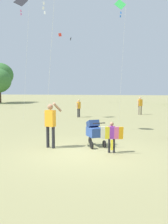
{
  "coord_description": "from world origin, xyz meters",
  "views": [
    {
      "loc": [
        1.41,
        -8.82,
        2.32
      ],
      "look_at": [
        -0.15,
        1.41,
        1.3
      ],
      "focal_mm": 42.11,
      "sensor_mm": 36.0,
      "label": 1
    }
  ],
  "objects": [
    {
      "name": "person_couple_left",
      "position": [
        -1.93,
        10.43,
        0.78
      ],
      "size": [
        0.27,
        0.4,
        1.33
      ],
      "color": "#232328",
      "rests_on": "ground"
    },
    {
      "name": "kite_green_novelty",
      "position": [
        1.11,
        8.09,
        6.9
      ],
      "size": [
        0.75,
        2.03,
        7.74
      ],
      "color": "green",
      "rests_on": "ground"
    },
    {
      "name": "treeline_distant",
      "position": [
        -2.41,
        24.14,
        3.72
      ],
      "size": [
        40.64,
        6.4,
        6.46
      ],
      "color": "brown",
      "rests_on": "ground"
    },
    {
      "name": "child_with_butterfly_kite",
      "position": [
        1.01,
        0.17,
        0.66
      ],
      "size": [
        0.78,
        0.38,
        1.09
      ],
      "color": "#232328",
      "rests_on": "ground"
    },
    {
      "name": "ground_plane",
      "position": [
        0.0,
        0.0,
        0.0
      ],
      "size": [
        120.0,
        120.0,
        0.0
      ],
      "primitive_type": "plane",
      "color": "#938E5B"
    },
    {
      "name": "person_kid_running",
      "position": [
        2.71,
        12.88,
        0.86
      ],
      "size": [
        0.41,
        0.33,
        1.46
      ],
      "color": "#7F705B",
      "rests_on": "ground"
    },
    {
      "name": "person_adult_flyer",
      "position": [
        -1.3,
        0.62,
        1.0
      ],
      "size": [
        0.64,
        0.5,
        1.74
      ],
      "color": "#232328",
      "rests_on": "ground"
    },
    {
      "name": "distant_kites_cluster",
      "position": [
        -5.4,
        22.03,
        10.78
      ],
      "size": [
        31.05,
        11.41,
        8.13
      ],
      "color": "green"
    },
    {
      "name": "stroller",
      "position": [
        0.28,
        1.16,
        0.61
      ],
      "size": [
        0.85,
        1.09,
        1.03
      ],
      "color": "black",
      "rests_on": "ground"
    },
    {
      "name": "kite_orange_delta",
      "position": [
        -5.39,
        8.24,
        7.57
      ],
      "size": [
        1.95,
        2.51,
        8.31
      ],
      "color": "black",
      "rests_on": "ground"
    }
  ]
}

